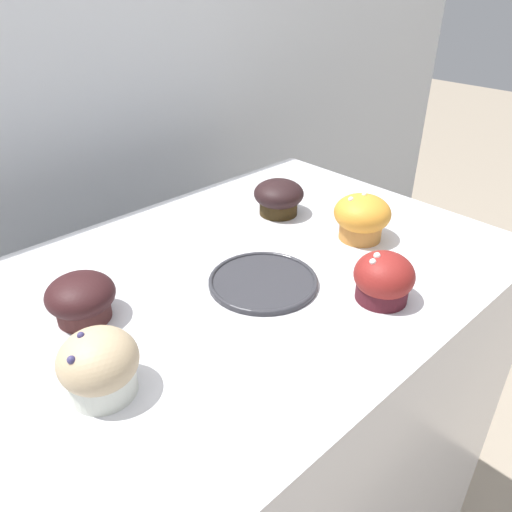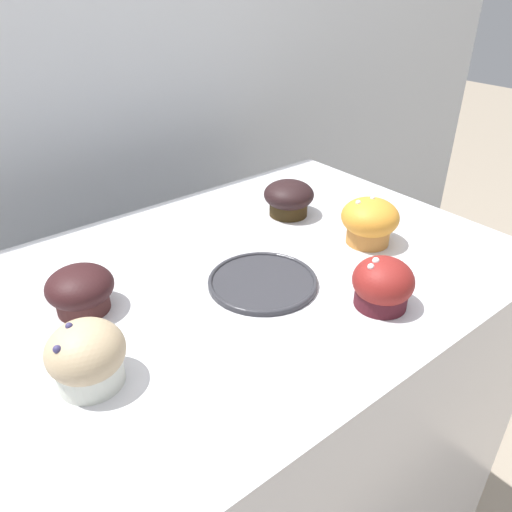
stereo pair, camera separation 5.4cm
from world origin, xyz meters
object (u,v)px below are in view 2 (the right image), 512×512
at_px(muffin_front_left, 80,290).
at_px(muffin_back_left, 87,356).
at_px(muffin_front_right, 289,198).
at_px(serving_plate, 263,281).
at_px(muffin_back_right, 370,221).
at_px(muffin_front_center, 383,285).

bearing_deg(muffin_front_left, muffin_back_left, -108.81).
height_order(muffin_front_right, serving_plate, muffin_front_right).
height_order(muffin_back_left, muffin_front_left, muffin_back_left).
distance_m(muffin_front_left, serving_plate, 0.27).
bearing_deg(serving_plate, muffin_back_left, -173.20).
height_order(muffin_front_left, serving_plate, muffin_front_left).
bearing_deg(muffin_back_left, muffin_front_left, 71.19).
bearing_deg(muffin_front_right, muffin_front_left, -173.59).
distance_m(muffin_back_right, muffin_front_right, 0.18).
distance_m(muffin_back_right, muffin_front_left, 0.50).
bearing_deg(muffin_back_left, muffin_back_right, 2.38).
bearing_deg(muffin_front_center, muffin_back_left, 163.77).
bearing_deg(muffin_front_center, muffin_back_right, 46.02).
bearing_deg(muffin_front_center, muffin_front_left, 142.85).
bearing_deg(muffin_front_left, muffin_back_right, -14.63).
bearing_deg(muffin_back_left, muffin_front_right, 21.72).
xyz_separation_m(muffin_back_right, muffin_front_left, (-0.48, 0.13, -0.01)).
xyz_separation_m(muffin_back_left, muffin_back_right, (0.53, 0.02, 0.00)).
xyz_separation_m(muffin_front_center, muffin_front_right, (0.10, 0.31, 0.00)).
xyz_separation_m(muffin_front_center, serving_plate, (-0.10, 0.15, -0.03)).
relative_size(muffin_back_left, serving_plate, 0.53).
height_order(muffin_back_right, muffin_front_right, muffin_back_right).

